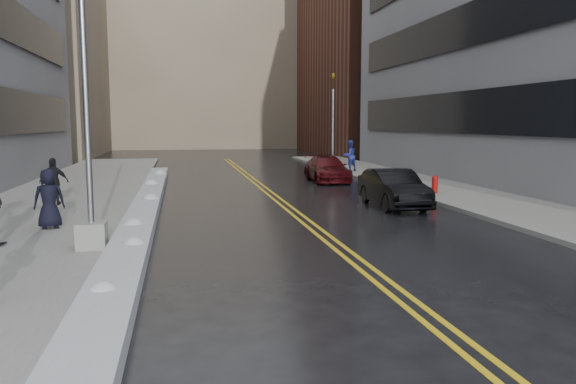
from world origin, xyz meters
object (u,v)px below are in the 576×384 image
fire_hydrant (435,183)px  pedestrian_c (49,199)px  pedestrian_east (349,156)px  traffic_signal (333,116)px  lamppost (88,145)px  car_maroon (327,169)px  car_black (393,188)px  pedestrian_d (54,182)px

fire_hydrant → pedestrian_c: 14.77m
pedestrian_east → traffic_signal: bearing=-111.1°
lamppost → car_maroon: (9.47, 14.60, -1.89)m
car_black → pedestrian_east: bearing=80.5°
pedestrian_d → car_black: 11.99m
traffic_signal → car_maroon: bearing=-107.4°
traffic_signal → pedestrian_d: bearing=-134.0°
car_black → car_maroon: (-0.05, 9.06, -0.03)m
fire_hydrant → pedestrian_east: (-0.39, 10.62, 0.51)m
car_black → pedestrian_d: bearing=172.0°
fire_hydrant → pedestrian_c: pedestrian_c is taller
lamppost → pedestrian_d: (-2.32, 7.38, -1.56)m
pedestrian_c → pedestrian_d: pedestrian_d is taller
traffic_signal → pedestrian_east: bearing=-88.1°
pedestrian_c → car_black: pedestrian_c is taller
pedestrian_c → car_black: size_ratio=0.40×
lamppost → pedestrian_c: 3.49m
fire_hydrant → traffic_signal: size_ratio=0.12×
pedestrian_c → pedestrian_east: 20.78m
pedestrian_d → pedestrian_c: bearing=100.8°
fire_hydrant → car_maroon: bearing=113.2°
fire_hydrant → pedestrian_d: pedestrian_d is taller
pedestrian_c → pedestrian_d: 4.70m
lamppost → traffic_signal: (11.80, 22.00, 0.87)m
fire_hydrant → car_maroon: 7.18m
car_black → pedestrian_c: bearing=-164.9°
traffic_signal → car_maroon: 8.24m
traffic_signal → car_black: bearing=-97.9°
pedestrian_c → car_maroon: pedestrian_c is taller
pedestrian_c → car_black: (11.02, 2.79, -0.29)m
fire_hydrant → pedestrian_d: bearing=-177.6°
pedestrian_c → car_black: 11.37m
lamppost → car_black: (9.53, 5.54, -1.85)m
pedestrian_c → lamppost: bearing=105.7°
lamppost → pedestrian_c: size_ratio=4.64×
lamppost → pedestrian_east: (11.91, 18.62, -1.47)m
pedestrian_d → traffic_signal: bearing=-133.3°
traffic_signal → car_black: 16.84m
traffic_signal → car_maroon: size_ratio=1.34×
traffic_signal → lamppost: bearing=-118.2°
pedestrian_d → car_black: (11.84, -1.84, -0.29)m
traffic_signal → car_black: size_ratio=1.45×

